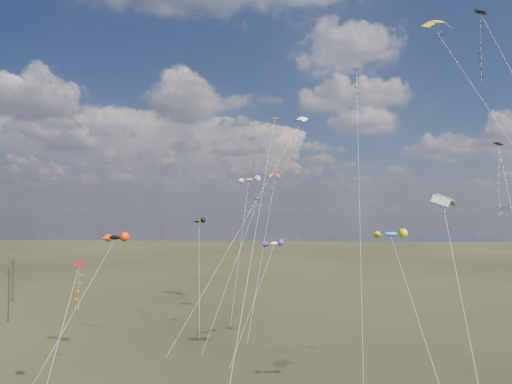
{
  "coord_description": "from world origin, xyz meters",
  "views": [
    {
      "loc": [
        3.5,
        -36.31,
        17.1
      ],
      "look_at": [
        0.0,
        18.0,
        19.0
      ],
      "focal_mm": 32.0,
      "sensor_mm": 36.0,
      "label": 1
    }
  ],
  "objects": [
    {
      "name": "novelty_black_orange",
      "position": [
        -16.13,
        15.1,
        13.67
      ],
      "size": [
        5.72,
        11.3,
        14.34
      ],
      "color": "black",
      "rests_on": "ground"
    },
    {
      "name": "diamond_black_high",
      "position": [
        23.19,
        8.53,
        31.53
      ],
      "size": [
        2.76,
        26.18,
        36.95
      ],
      "color": "black",
      "rests_on": "ground"
    },
    {
      "name": "novelty_orange_black",
      "position": [
        -9.36,
        31.03,
        15.12
      ],
      "size": [
        2.97,
        9.86,
        15.63
      ],
      "color": "orange",
      "rests_on": "ground"
    },
    {
      "name": "parafoil_tricolor",
      "position": [
        1.86,
        33.25,
        22.09
      ],
      "size": [
        4.13,
        13.21,
        22.76
      ],
      "color": "#ECEC04",
      "rests_on": "ground"
    },
    {
      "name": "utility_pole_near",
      "position": [
        -38.0,
        30.0,
        4.09
      ],
      "size": [
        1.4,
        0.2,
        8.0
      ],
      "color": "black",
      "rests_on": "ground"
    },
    {
      "name": "utility_pole_far",
      "position": [
        -46.0,
        44.0,
        4.09
      ],
      "size": [
        1.4,
        0.2,
        8.0
      ],
      "color": "black",
      "rests_on": "ground"
    },
    {
      "name": "novelty_blue_yellow",
      "position": [
        12.7,
        4.07,
        14.74
      ],
      "size": [
        3.11,
        13.85,
        15.27
      ],
      "color": "blue",
      "rests_on": "ground"
    },
    {
      "name": "parafoil_blue_white",
      "position": [
        5.78,
        37.47,
        31.46
      ],
      "size": [
        17.43,
        23.58,
        32.31
      ],
      "color": "#1C3AAB",
      "rests_on": "ground"
    },
    {
      "name": "diamond_black_mid",
      "position": [
        -1.77,
        21.76,
        13.3
      ],
      "size": [
        6.5,
        8.68,
        18.35
      ],
      "color": "black",
      "rests_on": "ground"
    },
    {
      "name": "diamond_navy_tall",
      "position": [
        13.1,
        24.91,
        31.29
      ],
      "size": [
        3.16,
        20.23,
        36.37
      ],
      "color": "#070E46",
      "rests_on": "ground"
    },
    {
      "name": "diamond_orange_center",
      "position": [
        1.03,
        12.32,
        18.72
      ],
      "size": [
        3.88,
        25.54,
        28.59
      ],
      "color": "#E84C07",
      "rests_on": "ground"
    },
    {
      "name": "diamond_navy_right",
      "position": [
        23.78,
        7.94,
        18.99
      ],
      "size": [
        5.17,
        19.1,
        23.41
      ],
      "color": "#091C48",
      "rests_on": "ground"
    },
    {
      "name": "novelty_redwhite_stripe",
      "position": [
        -2.97,
        43.73,
        22.0
      ],
      "size": [
        3.76,
        16.78,
        22.75
      ],
      "color": "red",
      "rests_on": "ground"
    },
    {
      "name": "parafoil_yellow",
      "position": [
        17.55,
        5.66,
        33.96
      ],
      "size": [
        13.15,
        16.49,
        34.81
      ],
      "color": "#DAAB0A",
      "rests_on": "ground"
    },
    {
      "name": "novelty_white_purple",
      "position": [
        2.1,
        19.95,
        12.69
      ],
      "size": [
        5.84,
        9.06,
        13.18
      ],
      "color": "white",
      "rests_on": "ground"
    },
    {
      "name": "parafoil_striped",
      "position": [
        14.75,
        -3.27,
        17.82
      ],
      "size": [
        2.73,
        12.33,
        18.55
      ],
      "color": "gold",
      "rests_on": "ground"
    },
    {
      "name": "diamond_red_low",
      "position": [
        -15.06,
        3.5,
        9.61
      ],
      "size": [
        1.18,
        7.91,
        12.15
      ],
      "color": "#A3080D",
      "rests_on": "ground"
    }
  ]
}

